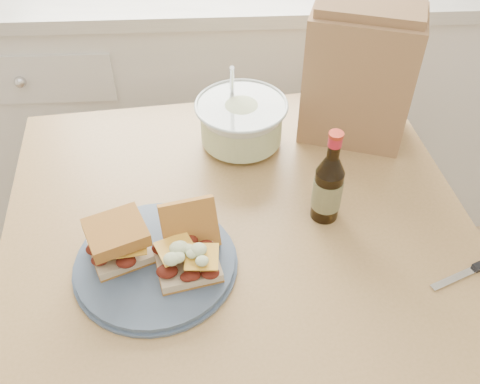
{
  "coord_description": "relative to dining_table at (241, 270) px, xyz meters",
  "views": [
    {
      "loc": [
        0.08,
        -0.01,
        1.62
      ],
      "look_at": [
        0.12,
        0.75,
        0.88
      ],
      "focal_mm": 40.0,
      "sensor_mm": 36.0,
      "label": 1
    }
  ],
  "objects": [
    {
      "name": "beer_bottle",
      "position": [
        0.18,
        0.05,
        0.2
      ],
      "size": [
        0.06,
        0.06,
        0.22
      ],
      "rotation": [
        0.0,
        0.0,
        0.01
      ],
      "color": "black",
      "rests_on": "dining_table"
    },
    {
      "name": "sandwich_right",
      "position": [
        -0.1,
        -0.07,
        0.17
      ],
      "size": [
        0.13,
        0.18,
        0.1
      ],
      "rotation": [
        0.0,
        0.0,
        0.22
      ],
      "color": "#CEB691",
      "rests_on": "plate"
    },
    {
      "name": "paper_bag",
      "position": [
        0.29,
        0.33,
        0.27
      ],
      "size": [
        0.28,
        0.22,
        0.31
      ],
      "primitive_type": "cube",
      "rotation": [
        0.0,
        0.0,
        -0.31
      ],
      "color": "#9D774C",
      "rests_on": "dining_table"
    },
    {
      "name": "sandwich_left",
      "position": [
        -0.23,
        -0.05,
        0.18
      ],
      "size": [
        0.14,
        0.13,
        0.08
      ],
      "rotation": [
        0.0,
        0.0,
        0.4
      ],
      "color": "#CEB691",
      "rests_on": "plate"
    },
    {
      "name": "dining_table",
      "position": [
        0.0,
        0.0,
        0.0
      ],
      "size": [
        1.05,
        1.05,
        0.8
      ],
      "rotation": [
        0.0,
        0.0,
        0.1
      ],
      "color": "tan",
      "rests_on": "ground"
    },
    {
      "name": "cabinet_run",
      "position": [
        -0.12,
        1.0,
        -0.21
      ],
      "size": [
        2.5,
        0.64,
        0.94
      ],
      "color": "white",
      "rests_on": "ground"
    },
    {
      "name": "plate",
      "position": [
        -0.17,
        -0.07,
        0.13
      ],
      "size": [
        0.3,
        0.3,
        0.02
      ],
      "primitive_type": "cylinder",
      "color": "#475972",
      "rests_on": "dining_table"
    },
    {
      "name": "coleslaw_bowl",
      "position": [
        0.02,
        0.3,
        0.17
      ],
      "size": [
        0.22,
        0.22,
        0.22
      ],
      "color": "silver",
      "rests_on": "dining_table"
    },
    {
      "name": "knife",
      "position": [
        0.45,
        -0.11,
        0.12
      ],
      "size": [
        0.16,
        0.08,
        0.01
      ],
      "rotation": [
        0.0,
        0.0,
        0.39
      ],
      "color": "silver",
      "rests_on": "dining_table"
    }
  ]
}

